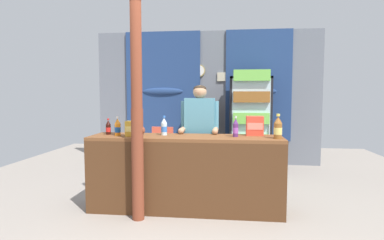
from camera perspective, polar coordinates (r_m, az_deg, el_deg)
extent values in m
plane|color=gray|center=(4.88, 1.20, -12.79)|extent=(8.26, 8.26, 0.00)
cube|color=slate|center=(6.62, 2.77, 4.07)|extent=(4.72, 0.12, 2.79)
cube|color=navy|center=(6.66, -5.38, 6.25)|extent=(1.59, 0.04, 2.28)
ellipsoid|color=navy|center=(6.64, -5.41, 5.27)|extent=(0.87, 0.10, 0.16)
cube|color=navy|center=(6.55, 12.12, 6.19)|extent=(1.34, 0.04, 2.28)
ellipsoid|color=navy|center=(6.53, 12.12, 5.19)|extent=(0.74, 0.10, 0.16)
cylinder|color=tan|center=(6.57, 1.29, 9.07)|extent=(0.26, 0.03, 0.26)
cylinder|color=white|center=(6.56, 1.27, 9.08)|extent=(0.22, 0.01, 0.22)
cube|color=beige|center=(6.54, 5.75, 7.93)|extent=(0.24, 0.02, 0.18)
cube|color=brown|center=(3.89, -1.22, -3.28)|extent=(2.41, 0.55, 0.04)
cube|color=#4E2E18|center=(3.74, -1.74, -11.03)|extent=(2.41, 0.04, 0.91)
cube|color=#4E2E18|center=(4.29, -17.04, -9.17)|extent=(0.08, 0.50, 0.91)
cube|color=#4E2E18|center=(4.00, 15.84, -10.15)|extent=(0.08, 0.50, 0.91)
cylinder|color=brown|center=(3.69, -9.98, -8.13)|extent=(0.14, 0.14, 1.30)
cylinder|color=brown|center=(3.63, -10.28, 12.37)|extent=(0.13, 0.13, 1.30)
ellipsoid|color=brown|center=(3.60, -9.11, -1.89)|extent=(0.06, 0.05, 0.08)
cube|color=black|center=(6.38, 10.36, -0.46)|extent=(0.77, 0.04, 1.81)
cube|color=black|center=(6.06, 7.11, -0.69)|extent=(0.04, 0.65, 1.81)
cube|color=black|center=(6.12, 13.98, -0.74)|extent=(0.04, 0.65, 1.81)
cube|color=black|center=(6.06, 10.69, 7.62)|extent=(0.77, 0.65, 0.04)
cube|color=black|center=(6.22, 10.44, -8.66)|extent=(0.77, 0.65, 0.08)
cube|color=silver|center=(5.76, 10.79, -0.51)|extent=(0.71, 0.02, 1.65)
cylinder|color=#B7B7BC|center=(5.77, 14.04, -1.06)|extent=(0.02, 0.02, 0.40)
cube|color=silver|center=(6.12, 10.51, -4.11)|extent=(0.69, 0.57, 0.02)
cube|color=#75C64C|center=(5.98, 10.62, -3.26)|extent=(0.65, 0.53, 0.20)
cube|color=silver|center=(6.08, 10.56, -0.48)|extent=(0.69, 0.57, 0.02)
cube|color=#75C64C|center=(5.94, 10.67, 0.46)|extent=(0.65, 0.53, 0.20)
cube|color=silver|center=(6.06, 10.62, 3.19)|extent=(0.69, 0.57, 0.02)
cube|color=brown|center=(5.92, 10.73, 4.22)|extent=(0.65, 0.53, 0.20)
cube|color=silver|center=(6.06, 10.67, 6.87)|extent=(0.69, 0.57, 0.02)
cube|color=#75C64C|center=(5.93, 10.79, 7.98)|extent=(0.65, 0.53, 0.20)
cube|color=brown|center=(6.34, -0.14, -2.53)|extent=(0.04, 0.28, 1.34)
cube|color=brown|center=(6.31, 3.83, -2.58)|extent=(0.04, 0.28, 1.34)
cube|color=brown|center=(6.28, 1.85, 1.69)|extent=(0.44, 0.28, 0.02)
cylinder|color=#75C64C|center=(6.28, 1.25, 2.26)|extent=(0.05, 0.05, 0.10)
cylinder|color=brown|center=(6.27, 2.45, 2.38)|extent=(0.06, 0.06, 0.13)
cube|color=brown|center=(6.32, 1.84, -1.96)|extent=(0.44, 0.28, 0.02)
cylinder|color=orange|center=(6.31, 1.25, -1.33)|extent=(0.05, 0.05, 0.11)
cylinder|color=orange|center=(6.30, 2.44, -1.29)|extent=(0.06, 0.06, 0.13)
cube|color=brown|center=(6.37, 1.83, -5.55)|extent=(0.44, 0.28, 0.02)
cylinder|color=#56286B|center=(6.37, 1.24, -4.98)|extent=(0.06, 0.06, 0.10)
cylinder|color=#75C64C|center=(6.35, 2.43, -4.76)|extent=(0.05, 0.05, 0.16)
cube|color=#E5563D|center=(5.75, -6.10, -5.62)|extent=(0.49, 0.49, 0.04)
cube|color=#E5563D|center=(5.91, -5.45, -3.19)|extent=(0.42, 0.09, 0.40)
cylinder|color=#E5563D|center=(5.69, -8.56, -8.02)|extent=(0.04, 0.04, 0.44)
cylinder|color=#E5563D|center=(5.56, -4.90, -8.29)|extent=(0.04, 0.04, 0.44)
cylinder|color=#E5563D|center=(6.04, -7.16, -7.28)|extent=(0.04, 0.04, 0.44)
cylinder|color=#E5563D|center=(5.91, -3.70, -7.50)|extent=(0.04, 0.04, 0.44)
cube|color=#E5563D|center=(5.80, -7.97, -4.35)|extent=(0.09, 0.40, 0.03)
cube|color=#E5563D|center=(5.67, -4.20, -4.53)|extent=(0.09, 0.40, 0.03)
cylinder|color=#28282D|center=(4.43, 0.26, -8.77)|extent=(0.11, 0.11, 0.87)
cylinder|color=#28282D|center=(4.42, 2.57, -8.82)|extent=(0.11, 0.11, 0.87)
cube|color=teal|center=(4.32, 1.44, 0.40)|extent=(0.42, 0.20, 0.55)
sphere|color=tan|center=(4.30, 1.45, 5.18)|extent=(0.19, 0.19, 0.19)
ellipsoid|color=#2D2319|center=(4.31, 1.46, 5.75)|extent=(0.18, 0.18, 0.10)
cylinder|color=teal|center=(4.34, -1.51, 0.94)|extent=(0.08, 0.08, 0.39)
cylinder|color=tan|center=(4.21, -1.79, -1.85)|extent=(0.07, 0.26, 0.07)
sphere|color=tan|center=(4.08, -2.05, -2.05)|extent=(0.08, 0.08, 0.08)
cylinder|color=teal|center=(4.30, 4.42, 0.89)|extent=(0.08, 0.08, 0.39)
cylinder|color=tan|center=(4.17, 4.33, -1.92)|extent=(0.07, 0.26, 0.07)
sphere|color=tan|center=(4.04, 4.26, -2.13)|extent=(0.08, 0.08, 0.08)
cylinder|color=brown|center=(3.78, 15.54, -1.96)|extent=(0.09, 0.09, 0.18)
cone|color=brown|center=(3.77, 15.59, 0.04)|extent=(0.09, 0.09, 0.08)
cylinder|color=#E5CC4C|center=(3.77, 15.60, 0.89)|extent=(0.04, 0.04, 0.03)
cylinder|color=#E5D166|center=(3.78, 15.54, -1.96)|extent=(0.10, 0.10, 0.08)
cylinder|color=#56286B|center=(3.85, 8.03, -1.91)|extent=(0.07, 0.07, 0.16)
cone|color=#56286B|center=(3.84, 8.05, -0.20)|extent=(0.07, 0.07, 0.07)
cylinder|color=silver|center=(3.84, 8.06, 0.53)|extent=(0.03, 0.03, 0.03)
cylinder|color=purple|center=(3.85, 8.03, -1.91)|extent=(0.07, 0.07, 0.07)
cylinder|color=black|center=(4.17, -15.17, -1.71)|extent=(0.06, 0.06, 0.13)
cone|color=black|center=(4.16, -15.19, -0.42)|extent=(0.06, 0.06, 0.06)
cylinder|color=red|center=(4.16, -15.21, 0.13)|extent=(0.03, 0.03, 0.02)
cylinder|color=red|center=(4.17, -15.17, -1.71)|extent=(0.06, 0.06, 0.06)
cylinder|color=silver|center=(3.99, -5.17, -1.69)|extent=(0.08, 0.08, 0.15)
cone|color=silver|center=(3.98, -5.18, -0.08)|extent=(0.08, 0.08, 0.07)
cylinder|color=blue|center=(3.97, -5.18, 0.60)|extent=(0.03, 0.03, 0.02)
cylinder|color=blue|center=(3.99, -5.17, -1.69)|extent=(0.08, 0.08, 0.07)
cylinder|color=orange|center=(4.03, -13.54, -1.75)|extent=(0.07, 0.07, 0.15)
cone|color=orange|center=(4.02, -13.57, -0.20)|extent=(0.07, 0.07, 0.07)
cylinder|color=white|center=(4.02, -13.58, 0.46)|extent=(0.03, 0.03, 0.02)
cylinder|color=#194C99|center=(4.03, -13.54, -1.75)|extent=(0.08, 0.08, 0.07)
cube|color=#E5422D|center=(4.03, 11.47, -1.05)|extent=(0.21, 0.15, 0.24)
cube|color=#FF826D|center=(3.95, 11.57, -1.16)|extent=(0.19, 0.00, 0.09)
cube|color=gold|center=(3.93, -10.67, -1.58)|extent=(0.20, 0.11, 0.19)
cube|color=#FFE26D|center=(3.88, -10.91, -1.67)|extent=(0.18, 0.00, 0.07)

